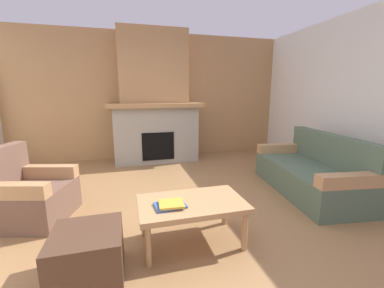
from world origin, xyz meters
The scene contains 8 objects.
ground centered at (0.00, 0.00, 0.00)m, with size 9.00×9.00×0.00m, color olive.
wall_back_wood_panel centered at (0.00, 3.00, 1.35)m, with size 6.00×0.12×2.70m, color #A87A4C.
fireplace centered at (0.00, 2.62, 1.16)m, with size 1.90×0.82×2.70m.
couch centered at (1.98, 0.25, 0.29)m, with size 1.07×1.89×0.85m.
armchair centered at (-1.73, 0.42, 0.29)m, with size 0.93×0.93×0.85m.
coffee_table centered at (-0.04, -0.51, 0.38)m, with size 1.00×0.60×0.43m.
ottoman centered at (-0.94, -0.75, 0.20)m, with size 0.52×0.52×0.40m, color #4C3323.
book_stack_near_edge centered at (-0.25, -0.57, 0.45)m, with size 0.29×0.23×0.04m.
Camera 1 is at (-0.60, -2.59, 1.43)m, focal length 22.88 mm.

